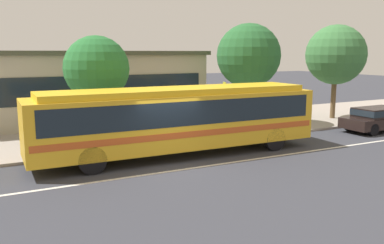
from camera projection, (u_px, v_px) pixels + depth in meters
ground_plane at (169, 165)px, 15.47m from camera, size 120.00×120.00×0.00m
sidewalk_slab at (118, 133)px, 21.19m from camera, size 60.00×8.00×0.12m
lane_stripe_center at (178, 170)px, 14.77m from camera, size 56.00×0.16×0.01m
transit_bus at (179, 116)px, 16.68m from camera, size 12.00×2.64×2.80m
sedan_far_ahead at (379, 118)px, 22.07m from camera, size 4.53×1.77×1.29m
pedestrian_waiting_near_sign at (217, 116)px, 19.96m from camera, size 0.48×0.48×1.73m
bus_stop_sign at (224, 102)px, 20.08m from camera, size 0.17×0.43×2.66m
street_tree_near_stop at (97, 69)px, 18.76m from camera, size 3.01×3.01×4.87m
street_tree_mid_block at (249, 56)px, 23.29m from camera, size 3.66×3.66×5.74m
street_tree_far_end at (336, 55)px, 25.17m from camera, size 3.67×3.67×5.79m
station_building at (76, 85)px, 26.12m from camera, size 14.50×9.31×4.30m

